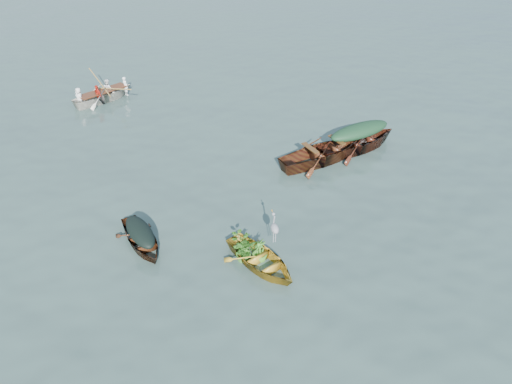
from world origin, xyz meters
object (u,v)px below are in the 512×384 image
dark_covered_boat (142,245)px  heron (275,233)px  rowed_boat (105,101)px  yellow_dinghy (261,266)px  open_wooden_boat (322,161)px  green_tarp_boat (357,150)px

dark_covered_boat → heron: bearing=-38.8°
rowed_boat → heron: heron is taller
rowed_boat → yellow_dinghy: bearing=168.2°
dark_covered_boat → rowed_boat: (-1.33, 10.84, 0.00)m
open_wooden_boat → dark_covered_boat: bearing=99.5°
dark_covered_boat → rowed_boat: size_ratio=0.75×
dark_covered_boat → open_wooden_boat: 7.55m
open_wooden_boat → heron: bearing=129.8°
rowed_boat → heron: 13.21m
yellow_dinghy → green_tarp_boat: (5.15, 5.56, 0.00)m
rowed_boat → dark_covered_boat: bearing=155.3°
open_wooden_boat → rowed_boat: open_wooden_boat is taller
yellow_dinghy → green_tarp_boat: 7.58m
dark_covered_boat → heron: (3.66, -1.36, 0.88)m
yellow_dinghy → rowed_boat: (-4.53, 12.51, 0.00)m
rowed_boat → green_tarp_boat: bearing=-157.4°
dark_covered_boat → green_tarp_boat: size_ratio=0.63×
yellow_dinghy → heron: size_ratio=3.37×
yellow_dinghy → dark_covered_boat: yellow_dinghy is taller
green_tarp_boat → heron: 7.09m
yellow_dinghy → dark_covered_boat: 3.61m
yellow_dinghy → rowed_boat: 13.30m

